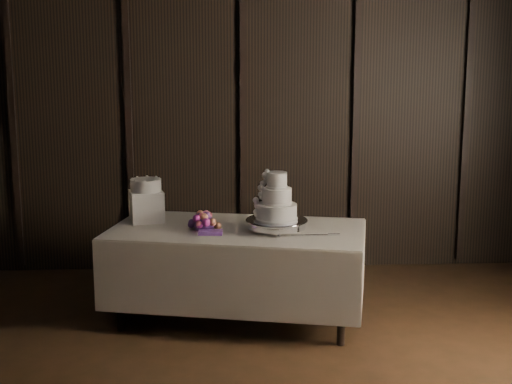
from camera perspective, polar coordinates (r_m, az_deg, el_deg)
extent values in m
cube|color=black|center=(6.98, -1.05, 5.92)|extent=(6.04, 0.04, 3.04)
cube|color=beige|center=(5.63, -1.53, -2.96)|extent=(2.16, 1.44, 0.01)
cube|color=white|center=(5.74, -1.51, -6.84)|extent=(1.98, 1.29, 0.71)
cylinder|color=silver|center=(5.53, 1.66, -2.69)|extent=(0.52, 0.52, 0.09)
cylinder|color=white|center=(5.51, 1.67, -1.60)|extent=(0.31, 0.31, 0.12)
cylinder|color=white|center=(5.48, 1.67, -0.33)|extent=(0.23, 0.23, 0.12)
cylinder|color=white|center=(5.46, 1.68, 0.96)|extent=(0.16, 0.16, 0.12)
cube|color=white|center=(5.92, -8.75, -1.12)|extent=(0.31, 0.31, 0.25)
cylinder|color=white|center=(5.89, -8.80, 0.55)|extent=(0.31, 0.31, 0.10)
cube|color=silver|center=(5.41, 4.31, -3.46)|extent=(0.37, 0.03, 0.01)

